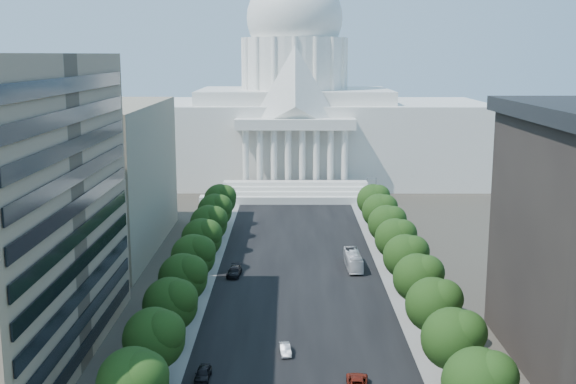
{
  "coord_description": "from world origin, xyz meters",
  "views": [
    {
      "loc": [
        -1.67,
        -46.03,
        39.89
      ],
      "look_at": [
        -1.88,
        74.32,
        16.85
      ],
      "focal_mm": 45.0,
      "sensor_mm": 36.0,
      "label": 1
    }
  ],
  "objects_px": {
    "car_red": "(357,382)",
    "car_silver": "(285,349)",
    "car_dark_b": "(234,272)",
    "city_bus": "(353,260)",
    "car_dark_a": "(203,374)"
  },
  "relations": [
    {
      "from": "car_silver",
      "to": "car_dark_b",
      "type": "height_order",
      "value": "car_dark_b"
    },
    {
      "from": "car_silver",
      "to": "car_dark_b",
      "type": "distance_m",
      "value": 36.16
    },
    {
      "from": "car_dark_a",
      "to": "car_dark_b",
      "type": "bearing_deg",
      "value": 91.07
    },
    {
      "from": "car_dark_a",
      "to": "city_bus",
      "type": "distance_m",
      "value": 52.98
    },
    {
      "from": "car_dark_a",
      "to": "car_silver",
      "type": "height_order",
      "value": "car_dark_a"
    },
    {
      "from": "car_silver",
      "to": "city_bus",
      "type": "bearing_deg",
      "value": 65.69
    },
    {
      "from": "car_dark_a",
      "to": "car_red",
      "type": "relative_size",
      "value": 0.79
    },
    {
      "from": "car_dark_b",
      "to": "city_bus",
      "type": "bearing_deg",
      "value": 17.88
    },
    {
      "from": "car_red",
      "to": "car_dark_b",
      "type": "distance_m",
      "value": 48.67
    },
    {
      "from": "car_silver",
      "to": "car_red",
      "type": "height_order",
      "value": "car_red"
    },
    {
      "from": "car_red",
      "to": "city_bus",
      "type": "bearing_deg",
      "value": -89.37
    },
    {
      "from": "car_dark_a",
      "to": "car_red",
      "type": "xyz_separation_m",
      "value": [
        18.98,
        -2.42,
        0.03
      ]
    },
    {
      "from": "car_red",
      "to": "car_dark_b",
      "type": "height_order",
      "value": "car_dark_b"
    },
    {
      "from": "car_red",
      "to": "car_silver",
      "type": "bearing_deg",
      "value": -44.22
    },
    {
      "from": "car_red",
      "to": "city_bus",
      "type": "relative_size",
      "value": 0.52
    }
  ]
}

